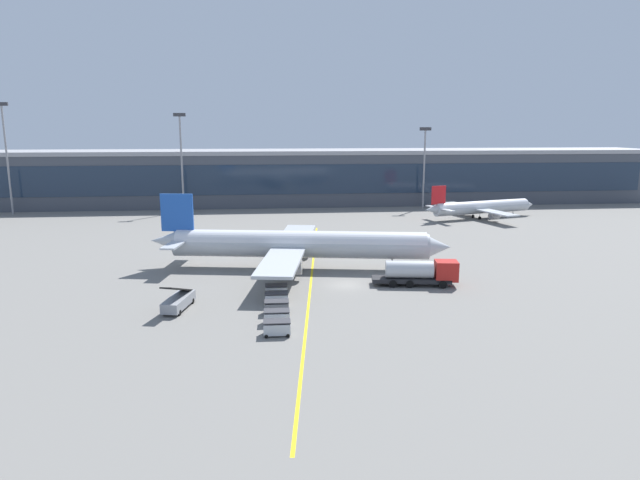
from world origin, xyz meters
TOP-DOWN VIEW (x-y plane):
  - ground_plane at (0.00, 0.00)m, footprint 700.00×700.00m
  - apron_lead_in_line at (-4.38, 2.00)m, footprint 9.46×79.51m
  - terminal_building at (-6.55, 79.17)m, footprint 199.69×18.35m
  - main_airliner at (-5.59, 9.31)m, footprint 42.94×34.45m
  - fuel_tanker at (9.41, -1.16)m, footprint 11.05×4.11m
  - belt_loader at (-20.03, -7.70)m, footprint 3.15×7.02m
  - baggage_cart_0 at (-9.33, -16.89)m, footprint 2.68×1.67m
  - baggage_cart_1 at (-9.26, -13.69)m, footprint 2.68×1.67m
  - baggage_cart_2 at (-9.19, -10.49)m, footprint 2.68×1.67m
  - baggage_cart_3 at (-9.13, -7.29)m, footprint 2.68×1.67m
  - baggage_cart_4 at (-9.06, -4.09)m, footprint 2.68×1.67m
  - commuter_jet_far at (37.75, 50.17)m, footprint 28.44×22.83m
  - apron_light_mast_0 at (-68.52, 67.21)m, footprint 2.80×0.50m
  - apron_light_mast_1 at (29.37, 67.21)m, footprint 2.80×0.50m
  - apron_light_mast_2 at (-29.37, 67.21)m, footprint 2.80×0.50m

SIDE VIEW (x-z plane):
  - ground_plane at x=0.00m, z-range 0.00..0.00m
  - apron_lead_in_line at x=-4.38m, z-range 0.00..0.01m
  - baggage_cart_0 at x=-9.33m, z-range 0.04..1.52m
  - baggage_cart_1 at x=-9.26m, z-range 0.04..1.52m
  - baggage_cart_2 at x=-9.19m, z-range 0.04..1.52m
  - baggage_cart_3 at x=-9.13m, z-range 0.04..1.52m
  - baggage_cart_4 at x=-9.06m, z-range 0.04..1.52m
  - belt_loader at x=-20.03m, z-range -0.75..2.73m
  - fuel_tanker at x=9.41m, z-range 0.12..3.37m
  - commuter_jet_far at x=37.75m, z-range -1.34..6.35m
  - main_airliner at x=-5.59m, z-range -1.76..8.86m
  - terminal_building at x=-6.55m, z-range 0.02..14.10m
  - apron_light_mast_1 at x=29.37m, z-range 1.91..21.80m
  - apron_light_mast_2 at x=-29.37m, z-range 1.98..25.12m
  - apron_light_mast_0 at x=-68.52m, z-range 2.02..27.43m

